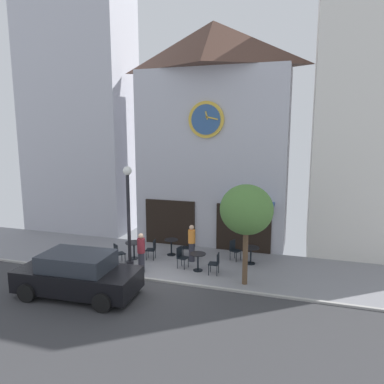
{
  "coord_description": "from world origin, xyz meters",
  "views": [
    {
      "loc": [
        5.38,
        -12.15,
        5.75
      ],
      "look_at": [
        0.86,
        2.3,
        3.19
      ],
      "focal_mm": 33.62,
      "sensor_mm": 36.0,
      "label": 1
    }
  ],
  "objects_px": {
    "pedestrian_orange": "(192,243)",
    "parked_car_black": "(78,275)",
    "street_tree": "(246,210)",
    "cafe_chair_left_end": "(234,249)",
    "street_lamp": "(129,218)",
    "cafe_table_near_door": "(134,247)",
    "cafe_chair_outer": "(181,256)",
    "cafe_chair_facing_street": "(118,252)",
    "cafe_table_near_curb": "(171,245)",
    "cafe_chair_right_end": "(152,248)",
    "cafe_table_center_left": "(251,252)",
    "cafe_chair_under_awning": "(216,262)",
    "cafe_chair_facing_wall": "(188,246)",
    "pedestrian_maroon": "(141,252)",
    "cafe_table_center_right": "(198,259)"
  },
  "relations": [
    {
      "from": "street_tree",
      "to": "cafe_table_center_left",
      "type": "relative_size",
      "value": 5.1
    },
    {
      "from": "cafe_table_center_left",
      "to": "pedestrian_maroon",
      "type": "bearing_deg",
      "value": -150.63
    },
    {
      "from": "cafe_table_near_curb",
      "to": "cafe_table_center_left",
      "type": "height_order",
      "value": "cafe_table_near_curb"
    },
    {
      "from": "street_tree",
      "to": "cafe_chair_right_end",
      "type": "distance_m",
      "value": 5.21
    },
    {
      "from": "street_lamp",
      "to": "cafe_chair_facing_street",
      "type": "height_order",
      "value": "street_lamp"
    },
    {
      "from": "parked_car_black",
      "to": "cafe_chair_left_end",
      "type": "bearing_deg",
      "value": 48.15
    },
    {
      "from": "cafe_chair_under_awning",
      "to": "cafe_chair_outer",
      "type": "distance_m",
      "value": 1.61
    },
    {
      "from": "cafe_chair_facing_wall",
      "to": "street_lamp",
      "type": "bearing_deg",
      "value": -131.06
    },
    {
      "from": "cafe_chair_left_end",
      "to": "cafe_chair_under_awning",
      "type": "relative_size",
      "value": 1.0
    },
    {
      "from": "street_tree",
      "to": "cafe_chair_left_end",
      "type": "bearing_deg",
      "value": 109.73
    },
    {
      "from": "street_lamp",
      "to": "cafe_chair_outer",
      "type": "xyz_separation_m",
      "value": [
        1.99,
        0.84,
        -1.69
      ]
    },
    {
      "from": "cafe_table_center_left",
      "to": "cafe_table_center_right",
      "type": "bearing_deg",
      "value": -143.85
    },
    {
      "from": "cafe_table_near_curb",
      "to": "parked_car_black",
      "type": "relative_size",
      "value": 0.17
    },
    {
      "from": "street_lamp",
      "to": "cafe_chair_facing_wall",
      "type": "xyz_separation_m",
      "value": [
        1.88,
        2.16,
        -1.69
      ]
    },
    {
      "from": "street_tree",
      "to": "cafe_chair_facing_street",
      "type": "xyz_separation_m",
      "value": [
        -5.65,
        0.46,
        -2.35
      ]
    },
    {
      "from": "street_tree",
      "to": "cafe_table_center_left",
      "type": "distance_m",
      "value": 3.2
    },
    {
      "from": "cafe_chair_left_end",
      "to": "cafe_chair_facing_street",
      "type": "height_order",
      "value": "same"
    },
    {
      "from": "cafe_table_near_door",
      "to": "cafe_chair_outer",
      "type": "height_order",
      "value": "cafe_chair_outer"
    },
    {
      "from": "cafe_chair_right_end",
      "to": "parked_car_black",
      "type": "distance_m",
      "value": 4.25
    },
    {
      "from": "cafe_chair_facing_street",
      "to": "pedestrian_orange",
      "type": "distance_m",
      "value": 3.27
    },
    {
      "from": "cafe_chair_right_end",
      "to": "cafe_chair_facing_street",
      "type": "xyz_separation_m",
      "value": [
        -1.22,
        -0.96,
        0.0
      ]
    },
    {
      "from": "street_tree",
      "to": "cafe_chair_facing_wall",
      "type": "xyz_separation_m",
      "value": [
        -2.97,
        2.18,
        -2.35
      ]
    },
    {
      "from": "cafe_table_near_door",
      "to": "cafe_chair_facing_street",
      "type": "xyz_separation_m",
      "value": [
        -0.39,
        -0.78,
        -0.04
      ]
    },
    {
      "from": "cafe_table_near_door",
      "to": "cafe_chair_under_awning",
      "type": "bearing_deg",
      "value": -9.69
    },
    {
      "from": "pedestrian_maroon",
      "to": "cafe_chair_facing_street",
      "type": "bearing_deg",
      "value": 156.94
    },
    {
      "from": "cafe_chair_facing_wall",
      "to": "pedestrian_orange",
      "type": "bearing_deg",
      "value": -55.8
    },
    {
      "from": "cafe_table_near_curb",
      "to": "cafe_table_center_right",
      "type": "height_order",
      "value": "cafe_table_near_curb"
    },
    {
      "from": "street_lamp",
      "to": "cafe_chair_left_end",
      "type": "distance_m",
      "value": 4.95
    },
    {
      "from": "cafe_table_near_curb",
      "to": "cafe_chair_right_end",
      "type": "relative_size",
      "value": 0.84
    },
    {
      "from": "street_lamp",
      "to": "cafe_chair_right_end",
      "type": "distance_m",
      "value": 2.23
    },
    {
      "from": "cafe_table_near_curb",
      "to": "cafe_chair_outer",
      "type": "relative_size",
      "value": 0.84
    },
    {
      "from": "cafe_table_near_curb",
      "to": "pedestrian_maroon",
      "type": "height_order",
      "value": "pedestrian_maroon"
    },
    {
      "from": "cafe_table_near_door",
      "to": "street_lamp",
      "type": "bearing_deg",
      "value": -71.11
    },
    {
      "from": "cafe_chair_facing_street",
      "to": "parked_car_black",
      "type": "xyz_separation_m",
      "value": [
        0.16,
        -3.15,
        0.23
      ]
    },
    {
      "from": "street_lamp",
      "to": "street_tree",
      "type": "xyz_separation_m",
      "value": [
        4.85,
        -0.02,
        0.66
      ]
    },
    {
      "from": "cafe_chair_right_end",
      "to": "cafe_chair_facing_wall",
      "type": "distance_m",
      "value": 1.65
    },
    {
      "from": "cafe_table_center_left",
      "to": "cafe_chair_facing_wall",
      "type": "relative_size",
      "value": 0.84
    },
    {
      "from": "cafe_table_near_curb",
      "to": "cafe_table_near_door",
      "type": "bearing_deg",
      "value": -146.22
    },
    {
      "from": "cafe_table_near_door",
      "to": "cafe_chair_outer",
      "type": "relative_size",
      "value": 0.86
    },
    {
      "from": "pedestrian_orange",
      "to": "parked_car_black",
      "type": "xyz_separation_m",
      "value": [
        -2.84,
        -4.41,
        -0.1
      ]
    },
    {
      "from": "parked_car_black",
      "to": "cafe_table_near_door",
      "type": "bearing_deg",
      "value": 86.75
    },
    {
      "from": "cafe_table_center_right",
      "to": "parked_car_black",
      "type": "distance_m",
      "value": 4.85
    },
    {
      "from": "pedestrian_maroon",
      "to": "parked_car_black",
      "type": "relative_size",
      "value": 0.38
    },
    {
      "from": "cafe_chair_left_end",
      "to": "pedestrian_orange",
      "type": "relative_size",
      "value": 0.54
    },
    {
      "from": "cafe_chair_outer",
      "to": "parked_car_black",
      "type": "height_order",
      "value": "parked_car_black"
    },
    {
      "from": "cafe_table_center_right",
      "to": "pedestrian_orange",
      "type": "relative_size",
      "value": 0.45
    },
    {
      "from": "cafe_table_near_door",
      "to": "cafe_chair_facing_wall",
      "type": "distance_m",
      "value": 2.48
    },
    {
      "from": "street_lamp",
      "to": "cafe_table_near_door",
      "type": "xyz_separation_m",
      "value": [
        -0.42,
        1.22,
        -1.64
      ]
    },
    {
      "from": "cafe_table_center_right",
      "to": "cafe_chair_facing_street",
      "type": "relative_size",
      "value": 0.83
    },
    {
      "from": "cafe_table_near_door",
      "to": "cafe_chair_left_end",
      "type": "distance_m",
      "value": 4.55
    }
  ]
}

